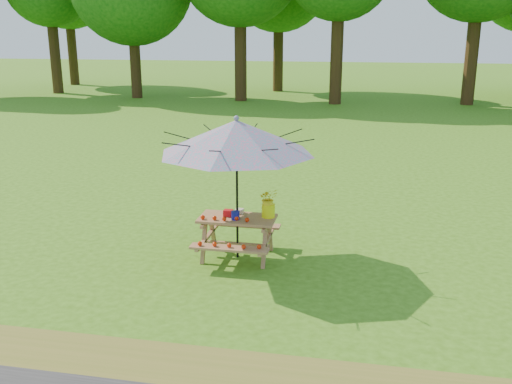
# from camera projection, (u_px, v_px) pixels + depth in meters

# --- Properties ---
(ground) EXTENTS (120.00, 120.00, 0.00)m
(ground) POSITION_uv_depth(u_px,v_px,m) (480.00, 289.00, 8.00)
(ground) COLOR #396813
(ground) RESTS_ON ground
(picnic_table) EXTENTS (1.20, 1.32, 0.67)m
(picnic_table) POSITION_uv_depth(u_px,v_px,m) (237.00, 238.00, 9.04)
(picnic_table) COLOR #926042
(picnic_table) RESTS_ON ground
(patio_umbrella) EXTENTS (2.59, 2.59, 2.27)m
(patio_umbrella) POSITION_uv_depth(u_px,v_px,m) (237.00, 137.00, 8.60)
(patio_umbrella) COLOR black
(patio_umbrella) RESTS_ON ground
(produce_bins) EXTENTS (0.29, 0.45, 0.13)m
(produce_bins) POSITION_uv_depth(u_px,v_px,m) (234.00, 214.00, 8.96)
(produce_bins) COLOR red
(produce_bins) RESTS_ON picnic_table
(tomatoes_row) EXTENTS (0.77, 0.13, 0.07)m
(tomatoes_row) POSITION_uv_depth(u_px,v_px,m) (225.00, 218.00, 8.80)
(tomatoes_row) COLOR red
(tomatoes_row) RESTS_ON picnic_table
(flower_bucket) EXTENTS (0.36, 0.34, 0.46)m
(flower_bucket) POSITION_uv_depth(u_px,v_px,m) (268.00, 202.00, 8.90)
(flower_bucket) COLOR #F9FF0D
(flower_bucket) RESTS_ON picnic_table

